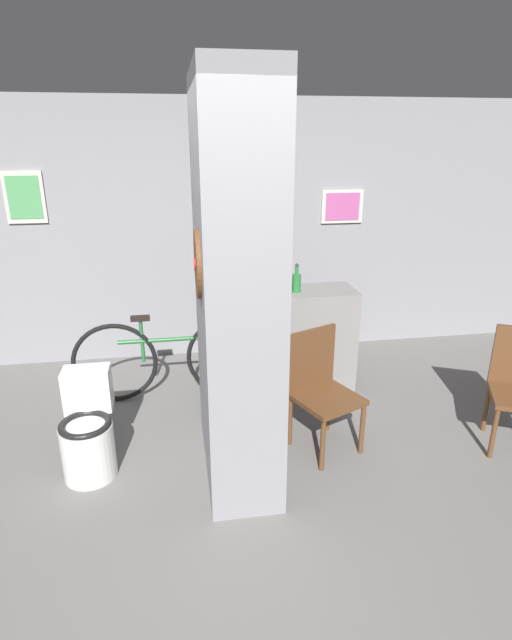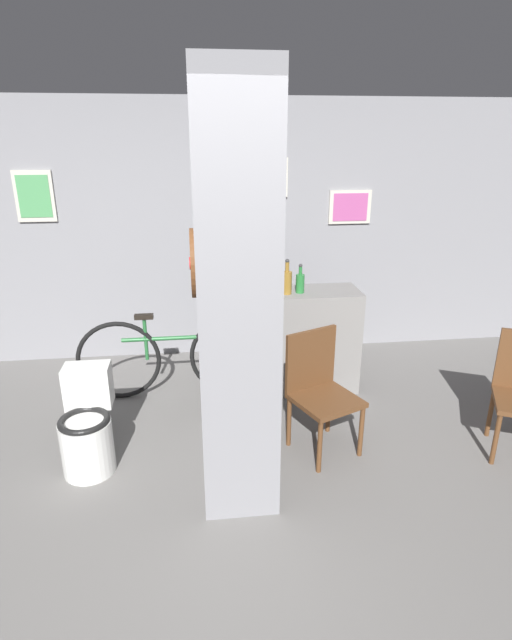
{
  "view_description": "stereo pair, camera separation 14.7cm",
  "coord_description": "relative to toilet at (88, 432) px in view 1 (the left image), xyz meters",
  "views": [
    {
      "loc": [
        -0.24,
        -2.46,
        2.24
      ],
      "look_at": [
        0.33,
        0.97,
        0.95
      ],
      "focal_mm": 28.0,
      "sensor_mm": 36.0,
      "label": 1
    },
    {
      "loc": [
        -0.1,
        -2.48,
        2.24
      ],
      "look_at": [
        0.33,
        0.97,
        0.95
      ],
      "focal_mm": 28.0,
      "sensor_mm": 36.0,
      "label": 2
    }
  ],
  "objects": [
    {
      "name": "chair_near_pillar",
      "position": [
        1.68,
        0.05,
        0.19
      ],
      "size": [
        0.57,
        0.57,
        0.91
      ],
      "rotation": [
        0.0,
        0.0,
        0.41
      ],
      "color": "brown",
      "rests_on": "ground_plane"
    },
    {
      "name": "bottle_short",
      "position": [
        1.7,
        0.96,
        0.74
      ],
      "size": [
        0.08,
        0.08,
        0.26
      ],
      "color": "#267233",
      "rests_on": "counter_shelf"
    },
    {
      "name": "toilet",
      "position": [
        0.0,
        0.0,
        0.0
      ],
      "size": [
        0.36,
        0.52,
        0.71
      ],
      "color": "silver",
      "rests_on": "ground_plane"
    },
    {
      "name": "pillar_center",
      "position": [
        1.03,
        -0.09,
        1.0
      ],
      "size": [
        0.49,
        1.15,
        2.6
      ],
      "color": "gray",
      "rests_on": "ground_plane"
    },
    {
      "name": "bottle_tall",
      "position": [
        1.58,
        0.94,
        0.75
      ],
      "size": [
        0.09,
        0.09,
        0.31
      ],
      "color": "olive",
      "rests_on": "counter_shelf"
    },
    {
      "name": "wall_back",
      "position": [
        0.91,
        1.97,
        1.0
      ],
      "size": [
        8.0,
        0.09,
        2.6
      ],
      "color": "gray",
      "rests_on": "ground_plane"
    },
    {
      "name": "counter_shelf",
      "position": [
        1.66,
        1.01,
        0.17
      ],
      "size": [
        1.18,
        0.44,
        0.95
      ],
      "color": "gray",
      "rests_on": "ground_plane"
    },
    {
      "name": "ground_plane",
      "position": [
        0.91,
        -0.66,
        -0.3
      ],
      "size": [
        14.0,
        14.0,
        0.0
      ],
      "primitive_type": "plane",
      "color": "slate"
    },
    {
      "name": "bicycle",
      "position": [
        0.59,
        0.98,
        0.08
      ],
      "size": [
        1.73,
        0.42,
        0.79
      ],
      "color": "black",
      "rests_on": "ground_plane"
    }
  ]
}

